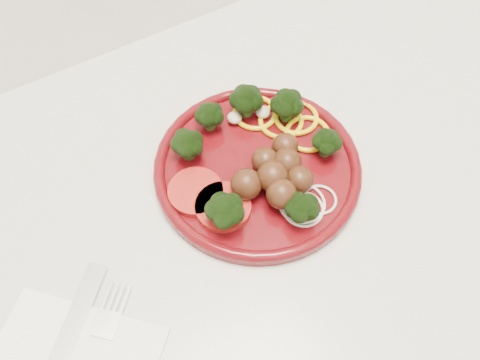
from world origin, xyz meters
TOP-DOWN VIEW (x-y plane):
  - counter at (0.00, 1.70)m, footprint 2.40×0.60m
  - plate at (-0.04, 1.72)m, footprint 0.25×0.25m

SIDE VIEW (x-z plane):
  - counter at x=0.00m, z-range 0.00..0.90m
  - plate at x=-0.04m, z-range 0.89..0.94m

